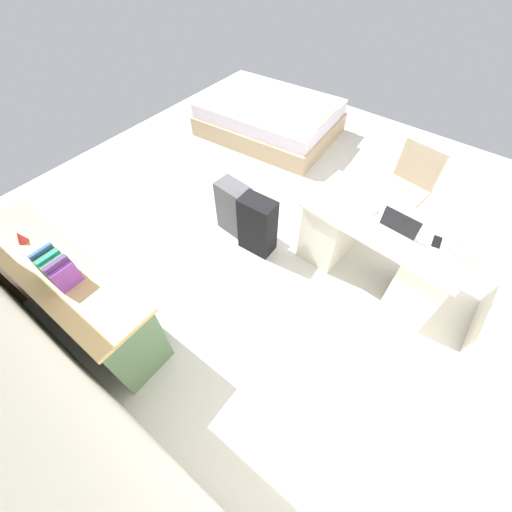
{
  "coord_description": "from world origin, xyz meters",
  "views": [
    {
      "loc": [
        -1.5,
        2.35,
        2.74
      ],
      "look_at": [
        -0.45,
        0.99,
        0.6
      ],
      "focal_mm": 22.85,
      "sensor_mm": 36.0,
      "label": 1
    }
  ],
  "objects_px": {
    "office_chair": "(403,193)",
    "figurine_small": "(20,237)",
    "credenza": "(74,294)",
    "desk_lamp": "(463,231)",
    "suitcase_black": "(257,226)",
    "cell_phone_near_laptop": "(437,242)",
    "computer_mouse": "(375,210)",
    "bed": "(270,118)",
    "laptop": "(401,224)",
    "desk": "(377,248)",
    "suitcase_spare_grey": "(234,208)"
  },
  "relations": [
    {
      "from": "suitcase_spare_grey",
      "to": "desk_lamp",
      "type": "height_order",
      "value": "desk_lamp"
    },
    {
      "from": "credenza",
      "to": "figurine_small",
      "type": "distance_m",
      "value": 0.6
    },
    {
      "from": "suitcase_black",
      "to": "desk_lamp",
      "type": "distance_m",
      "value": 1.78
    },
    {
      "from": "bed",
      "to": "computer_mouse",
      "type": "height_order",
      "value": "computer_mouse"
    },
    {
      "from": "desk",
      "to": "credenza",
      "type": "bearing_deg",
      "value": 48.25
    },
    {
      "from": "figurine_small",
      "to": "credenza",
      "type": "bearing_deg",
      "value": -179.78
    },
    {
      "from": "suitcase_spare_grey",
      "to": "suitcase_black",
      "type": "bearing_deg",
      "value": 174.49
    },
    {
      "from": "suitcase_spare_grey",
      "to": "figurine_small",
      "type": "height_order",
      "value": "figurine_small"
    },
    {
      "from": "laptop",
      "to": "figurine_small",
      "type": "xyz_separation_m",
      "value": [
        2.33,
        2.02,
        0.04
      ]
    },
    {
      "from": "desk_lamp",
      "to": "suitcase_black",
      "type": "bearing_deg",
      "value": 12.7
    },
    {
      "from": "suitcase_black",
      "to": "suitcase_spare_grey",
      "type": "bearing_deg",
      "value": -13.09
    },
    {
      "from": "cell_phone_near_laptop",
      "to": "computer_mouse",
      "type": "bearing_deg",
      "value": -10.05
    },
    {
      "from": "office_chair",
      "to": "suitcase_black",
      "type": "relative_size",
      "value": 1.43
    },
    {
      "from": "desk",
      "to": "figurine_small",
      "type": "relative_size",
      "value": 13.54
    },
    {
      "from": "desk",
      "to": "suitcase_black",
      "type": "relative_size",
      "value": 2.26
    },
    {
      "from": "bed",
      "to": "figurine_small",
      "type": "xyz_separation_m",
      "value": [
        -0.14,
        3.59,
        0.58
      ]
    },
    {
      "from": "cell_phone_near_laptop",
      "to": "figurine_small",
      "type": "height_order",
      "value": "figurine_small"
    },
    {
      "from": "cell_phone_near_laptop",
      "to": "desk_lamp",
      "type": "bearing_deg",
      "value": 139.64
    },
    {
      "from": "suitcase_black",
      "to": "bed",
      "type": "bearing_deg",
      "value": -60.02
    },
    {
      "from": "office_chair",
      "to": "bed",
      "type": "distance_m",
      "value": 2.36
    },
    {
      "from": "credenza",
      "to": "computer_mouse",
      "type": "relative_size",
      "value": 18.0
    },
    {
      "from": "office_chair",
      "to": "suitcase_spare_grey",
      "type": "bearing_deg",
      "value": 41.29
    },
    {
      "from": "desk_lamp",
      "to": "credenza",
      "type": "bearing_deg",
      "value": 40.57
    },
    {
      "from": "credenza",
      "to": "laptop",
      "type": "relative_size",
      "value": 5.5
    },
    {
      "from": "office_chair",
      "to": "credenza",
      "type": "distance_m",
      "value": 3.37
    },
    {
      "from": "computer_mouse",
      "to": "desk_lamp",
      "type": "relative_size",
      "value": 0.29
    },
    {
      "from": "office_chair",
      "to": "bed",
      "type": "relative_size",
      "value": 0.47
    },
    {
      "from": "bed",
      "to": "desk_lamp",
      "type": "height_order",
      "value": "desk_lamp"
    },
    {
      "from": "credenza",
      "to": "suitcase_spare_grey",
      "type": "distance_m",
      "value": 1.73
    },
    {
      "from": "cell_phone_near_laptop",
      "to": "figurine_small",
      "type": "relative_size",
      "value": 1.24
    },
    {
      "from": "desk",
      "to": "laptop",
      "type": "relative_size",
      "value": 4.55
    },
    {
      "from": "office_chair",
      "to": "desk_lamp",
      "type": "height_order",
      "value": "desk_lamp"
    },
    {
      "from": "suitcase_black",
      "to": "computer_mouse",
      "type": "bearing_deg",
      "value": -157.2
    },
    {
      "from": "suitcase_spare_grey",
      "to": "desk_lamp",
      "type": "distance_m",
      "value": 2.12
    },
    {
      "from": "cell_phone_near_laptop",
      "to": "credenza",
      "type": "bearing_deg",
      "value": 35.23
    },
    {
      "from": "office_chair",
      "to": "suitcase_black",
      "type": "distance_m",
      "value": 1.62
    },
    {
      "from": "office_chair",
      "to": "figurine_small",
      "type": "xyz_separation_m",
      "value": [
        2.12,
        2.9,
        0.41
      ]
    },
    {
      "from": "suitcase_spare_grey",
      "to": "figurine_small",
      "type": "bearing_deg",
      "value": 71.24
    },
    {
      "from": "credenza",
      "to": "bed",
      "type": "xyz_separation_m",
      "value": [
        0.54,
        -3.59,
        -0.14
      ]
    },
    {
      "from": "desk",
      "to": "figurine_small",
      "type": "xyz_separation_m",
      "value": [
        2.23,
        2.04,
        0.44
      ]
    },
    {
      "from": "credenza",
      "to": "figurine_small",
      "type": "height_order",
      "value": "figurine_small"
    },
    {
      "from": "credenza",
      "to": "suitcase_spare_grey",
      "type": "xyz_separation_m",
      "value": [
        -0.34,
        -1.7,
        -0.08
      ]
    },
    {
      "from": "computer_mouse",
      "to": "desk_lamp",
      "type": "bearing_deg",
      "value": 176.95
    },
    {
      "from": "desk",
      "to": "computer_mouse",
      "type": "bearing_deg",
      "value": -16.37
    },
    {
      "from": "laptop",
      "to": "desk_lamp",
      "type": "relative_size",
      "value": 0.95
    },
    {
      "from": "bed",
      "to": "laptop",
      "type": "bearing_deg",
      "value": 147.55
    },
    {
      "from": "credenza",
      "to": "computer_mouse",
      "type": "xyz_separation_m",
      "value": [
        -1.66,
        -2.08,
        0.36
      ]
    },
    {
      "from": "suitcase_black",
      "to": "suitcase_spare_grey",
      "type": "relative_size",
      "value": 1.07
    },
    {
      "from": "cell_phone_near_laptop",
      "to": "desk",
      "type": "bearing_deg",
      "value": -4.63
    },
    {
      "from": "desk",
      "to": "suitcase_black",
      "type": "height_order",
      "value": "desk"
    }
  ]
}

